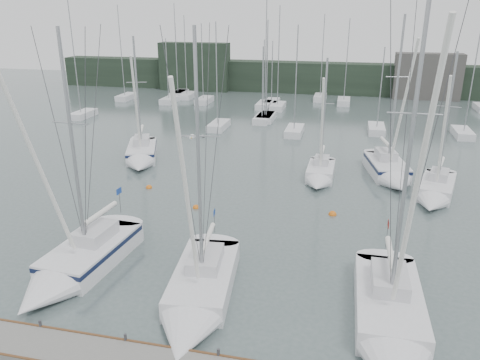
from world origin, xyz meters
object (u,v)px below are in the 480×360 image
at_px(buoy_a, 196,208).
at_px(sailboat_mid_a, 141,156).
at_px(sailboat_mid_e, 435,193).
at_px(sailboat_near_right, 392,330).
at_px(sailboat_mid_d, 391,173).
at_px(sailboat_near_left, 73,268).
at_px(sailboat_mid_c, 320,176).
at_px(buoy_c, 149,188).
at_px(sailboat_near_center, 196,302).
at_px(buoy_b, 332,215).

bearing_deg(buoy_a, sailboat_mid_a, 132.43).
bearing_deg(sailboat_mid_a, sailboat_mid_e, -28.78).
height_order(sailboat_near_right, sailboat_mid_d, sailboat_near_right).
height_order(sailboat_near_left, sailboat_near_right, sailboat_near_right).
distance_m(sailboat_near_left, sailboat_mid_c, 21.14).
bearing_deg(sailboat_near_right, buoy_a, 136.49).
bearing_deg(sailboat_near_right, sailboat_mid_d, 85.85).
xyz_separation_m(sailboat_mid_a, sailboat_mid_c, (16.44, -1.61, -0.09)).
xyz_separation_m(sailboat_near_right, sailboat_mid_c, (-4.34, 19.12, -0.05)).
bearing_deg(sailboat_mid_d, buoy_c, -172.76).
height_order(sailboat_near_center, sailboat_mid_c, sailboat_near_center).
xyz_separation_m(sailboat_mid_d, sailboat_mid_e, (2.90, -3.77, -0.12)).
relative_size(sailboat_near_right, sailboat_mid_a, 1.35).
bearing_deg(sailboat_near_right, buoy_b, 102.78).
bearing_deg(sailboat_near_center, sailboat_mid_d, 57.67).
distance_m(sailboat_near_left, sailboat_near_right, 16.00).
distance_m(sailboat_mid_d, buoy_b, 9.31).
bearing_deg(sailboat_mid_d, sailboat_mid_c, -173.72).
relative_size(sailboat_mid_c, sailboat_mid_d, 0.76).
height_order(sailboat_mid_e, buoy_c, sailboat_mid_e).
relative_size(sailboat_near_right, sailboat_mid_c, 1.53).
xyz_separation_m(sailboat_near_center, buoy_a, (-3.80, 11.57, -0.50)).
height_order(sailboat_mid_a, sailboat_mid_d, sailboat_mid_d).
distance_m(sailboat_mid_d, buoy_a, 16.67).
xyz_separation_m(sailboat_mid_a, buoy_a, (8.24, -9.02, -0.61)).
height_order(sailboat_near_right, sailboat_mid_a, sailboat_near_right).
bearing_deg(buoy_a, sailboat_near_center, -71.80).
xyz_separation_m(sailboat_near_center, sailboat_near_right, (8.74, -0.14, 0.07)).
relative_size(sailboat_mid_c, buoy_c, 21.09).
height_order(sailboat_mid_d, buoy_a, sailboat_mid_d).
bearing_deg(buoy_a, buoy_b, 5.93).
distance_m(sailboat_mid_e, buoy_c, 21.81).
distance_m(sailboat_mid_a, sailboat_mid_c, 16.52).
bearing_deg(sailboat_mid_c, sailboat_near_center, -102.09).
relative_size(sailboat_near_left, sailboat_near_right, 0.84).
bearing_deg(sailboat_mid_d, sailboat_near_center, -127.10).
relative_size(buoy_a, buoy_c, 0.96).
bearing_deg(sailboat_mid_d, sailboat_near_right, -104.88).
distance_m(sailboat_mid_c, sailboat_mid_e, 8.82).
distance_m(sailboat_near_center, sailboat_near_right, 8.74).
bearing_deg(sailboat_mid_c, sailboat_mid_d, 18.42).
bearing_deg(sailboat_near_right, sailboat_mid_a, 134.61).
bearing_deg(sailboat_near_right, sailboat_near_left, 174.36).
relative_size(sailboat_near_center, sailboat_mid_e, 1.21).
xyz_separation_m(sailboat_mid_e, buoy_a, (-16.79, -5.43, -0.53)).
xyz_separation_m(sailboat_mid_a, buoy_b, (17.79, -8.02, -0.61)).
bearing_deg(buoy_c, buoy_a, -31.15).
distance_m(sailboat_near_left, sailboat_mid_a, 19.89).
bearing_deg(sailboat_mid_a, sailboat_near_right, -65.55).
relative_size(sailboat_near_center, sailboat_mid_c, 1.31).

